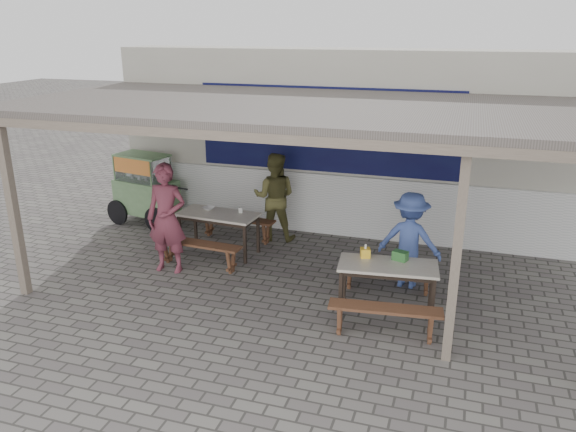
# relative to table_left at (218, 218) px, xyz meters

# --- Properties ---
(ground) EXTENTS (60.00, 60.00, 0.00)m
(ground) POSITION_rel_table_left_xyz_m (1.74, -1.40, -0.67)
(ground) COLOR #5F5C56
(ground) RESTS_ON ground
(back_wall) EXTENTS (9.00, 1.28, 3.50)m
(back_wall) POSITION_rel_table_left_xyz_m (1.74, 2.18, 1.05)
(back_wall) COLOR #BAB7A7
(back_wall) RESTS_ON ground
(warung_roof) EXTENTS (9.00, 4.21, 2.81)m
(warung_roof) POSITION_rel_table_left_xyz_m (1.76, -0.50, 2.05)
(warung_roof) COLOR #57504B
(warung_roof) RESTS_ON ground
(table_left) EXTENTS (1.46, 0.76, 0.75)m
(table_left) POSITION_rel_table_left_xyz_m (0.00, 0.00, 0.00)
(table_left) COLOR beige
(table_left) RESTS_ON ground
(bench_left_street) EXTENTS (1.53, 0.39, 0.45)m
(bench_left_street) POSITION_rel_table_left_xyz_m (-0.05, -0.71, -0.33)
(bench_left_street) COLOR brown
(bench_left_street) RESTS_ON ground
(bench_left_wall) EXTENTS (1.53, 0.39, 0.45)m
(bench_left_wall) POSITION_rel_table_left_xyz_m (0.05, 0.71, -0.33)
(bench_left_wall) COLOR brown
(bench_left_wall) RESTS_ON ground
(table_right) EXTENTS (1.43, 0.79, 0.75)m
(table_right) POSITION_rel_table_left_xyz_m (3.20, -1.34, -0.00)
(table_right) COLOR beige
(table_right) RESTS_ON ground
(bench_right_street) EXTENTS (1.49, 0.45, 0.45)m
(bench_right_street) POSITION_rel_table_left_xyz_m (3.28, -2.04, -0.33)
(bench_right_street) COLOR brown
(bench_right_street) RESTS_ON ground
(bench_right_wall) EXTENTS (1.49, 0.45, 0.45)m
(bench_right_wall) POSITION_rel_table_left_xyz_m (3.12, -0.64, -0.33)
(bench_right_wall) COLOR brown
(bench_right_wall) RESTS_ON ground
(vendor_cart) EXTENTS (1.89, 0.96, 1.46)m
(vendor_cart) POSITION_rel_table_left_xyz_m (-2.08, 0.99, 0.12)
(vendor_cart) COLOR #6A8F5F
(vendor_cart) RESTS_ON ground
(patron_street_side) EXTENTS (0.71, 0.50, 1.83)m
(patron_street_side) POSITION_rel_table_left_xyz_m (-0.47, -0.96, 0.25)
(patron_street_side) COLOR brown
(patron_street_side) RESTS_ON ground
(patron_wall_side) EXTENTS (0.90, 0.75, 1.68)m
(patron_wall_side) POSITION_rel_table_left_xyz_m (0.72, 0.98, 0.17)
(patron_wall_side) COLOR brown
(patron_wall_side) RESTS_ON ground
(patron_right_table) EXTENTS (1.04, 0.67, 1.53)m
(patron_right_table) POSITION_rel_table_left_xyz_m (3.39, -0.34, 0.09)
(patron_right_table) COLOR #3F569F
(patron_right_table) RESTS_ON ground
(tissue_box) EXTENTS (0.17, 0.17, 0.13)m
(tissue_box) POSITION_rel_table_left_xyz_m (2.85, -1.18, 0.15)
(tissue_box) COLOR yellow
(tissue_box) RESTS_ON table_right
(donation_box) EXTENTS (0.23, 0.19, 0.14)m
(donation_box) POSITION_rel_table_left_xyz_m (3.34, -1.14, 0.15)
(donation_box) COLOR #2D662D
(donation_box) RESTS_ON table_right
(condiment_jar) EXTENTS (0.08, 0.08, 0.09)m
(condiment_jar) POSITION_rel_table_left_xyz_m (0.36, 0.17, 0.13)
(condiment_jar) COLOR beige
(condiment_jar) RESTS_ON table_left
(condiment_bowl) EXTENTS (0.25, 0.25, 0.05)m
(condiment_bowl) POSITION_rel_table_left_xyz_m (-0.25, 0.14, 0.10)
(condiment_bowl) COLOR white
(condiment_bowl) RESTS_ON table_left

